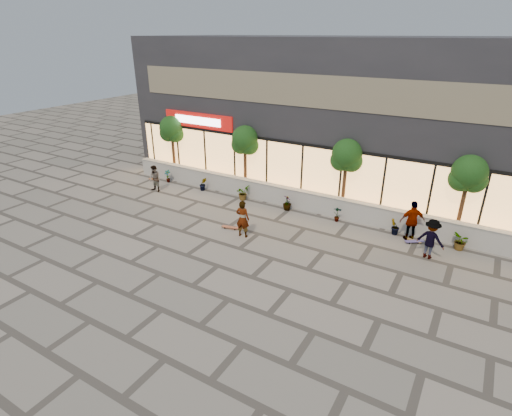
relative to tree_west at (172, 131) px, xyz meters
The scene contains 22 objects.
ground 12.21m from the tree_west, 40.55° to the right, with size 80.00×80.00×0.00m, color gray.
planter_wall 9.36m from the tree_west, ahead, with size 22.00×0.42×1.04m.
retail_building 10.27m from the tree_west, 28.00° to the left, with size 24.00×9.17×8.50m.
shrub_a 2.91m from the tree_west, 68.20° to the right, with size 0.43×0.29×0.81m, color #193811.
shrub_b 4.37m from the tree_west, 20.75° to the right, with size 0.45×0.36×0.81m, color #193811.
shrub_c 6.74m from the tree_west, 11.58° to the right, with size 0.73×0.63×0.81m, color #193811.
shrub_d 9.35m from the tree_west, ahead, with size 0.45×0.45×0.81m, color #193811.
shrub_e 12.05m from the tree_west, ahead, with size 0.43×0.29×0.81m, color #193811.
shrub_f 14.78m from the tree_west, ahead, with size 0.45×0.36×0.81m, color #193811.
shrub_g 17.54m from the tree_west, ahead, with size 0.73×0.63×0.81m, color #193811.
tree_west is the anchor object (origin of this frame).
tree_midwest 5.50m from the tree_west, ahead, with size 1.60×1.50×3.92m.
tree_mideast 11.50m from the tree_west, ahead, with size 1.60×1.50×3.92m.
tree_east 17.00m from the tree_west, ahead, with size 1.60×1.50×3.92m.
skater_center 10.07m from the tree_west, 30.47° to the right, with size 0.65×0.43×1.78m, color silver.
skater_left 3.70m from the tree_west, 71.02° to the right, with size 0.77×0.60×1.58m, color tan.
skater_right_near 15.43m from the tree_west, ahead, with size 1.11×0.46×1.90m, color silver.
skater_right_far 16.57m from the tree_west, ahead, with size 1.13×0.65×1.75m, color maroon.
skateboard_center 9.35m from the tree_west, 31.72° to the right, with size 0.87×0.40×0.10m.
skateboard_left 3.31m from the tree_west, 108.43° to the right, with size 0.76×0.20×0.09m.
skateboard_right_near 15.80m from the tree_west, ahead, with size 0.72×0.27×0.08m.
skateboard_right_far 15.85m from the tree_west, ahead, with size 0.83×0.69×0.10m.
Camera 1 is at (8.43, -11.15, 8.72)m, focal length 28.00 mm.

